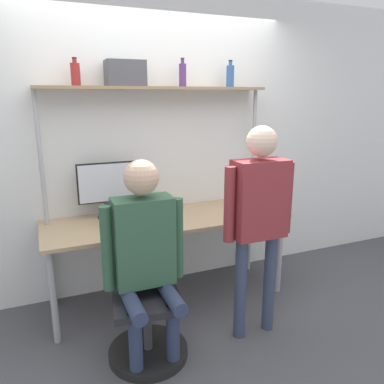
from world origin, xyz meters
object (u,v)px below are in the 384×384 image
bottle_red (75,74)px  storage_box (125,73)px  monitor (107,187)px  cell_phone (163,222)px  person_seated (145,247)px  bottle_purple (183,75)px  laptop (129,220)px  bottle_blue (230,76)px  office_chair (147,317)px  person_standing (259,208)px

bottle_red → storage_box: size_ratio=0.68×
monitor → cell_phone: 0.58m
person_seated → bottle_purple: size_ratio=5.93×
laptop → cell_phone: size_ratio=2.33×
bottle_purple → storage_box: (-0.50, 0.00, 0.00)m
cell_phone → bottle_purple: bottle_purple is taller
bottle_blue → monitor: bearing=-179.5°
laptop → office_chair: bearing=-93.1°
monitor → bottle_blue: bottle_blue is taller
laptop → bottle_blue: (1.06, 0.32, 1.14)m
laptop → cell_phone: 0.29m
office_chair → person_standing: bearing=-5.9°
monitor → storage_box: (0.20, 0.01, 0.93)m
cell_phone → storage_box: bearing=120.8°
bottle_blue → person_standing: bearing=-104.8°
office_chair → bottle_blue: (1.09, 0.88, 1.69)m
bottle_blue → storage_box: bearing=180.0°
office_chair → person_standing: size_ratio=0.57×
office_chair → bottle_red: 1.91m
office_chair → bottle_blue: size_ratio=3.91×
bottle_purple → storage_box: bearing=180.0°
monitor → office_chair: size_ratio=0.53×
monitor → person_standing: size_ratio=0.31×
person_seated → storage_box: size_ratio=4.51×
monitor → cell_phone: monitor is taller
laptop → storage_box: 1.19m
bottle_blue → storage_box: bottle_blue is taller
bottle_purple → bottle_red: bearing=-180.0°
monitor → person_standing: 1.32m
laptop → bottle_purple: (0.59, 0.32, 1.15)m
laptop → bottle_purple: bearing=28.1°
laptop → office_chair: (-0.03, -0.56, -0.54)m
monitor → laptop: size_ratio=1.40×
laptop → cell_phone: (0.29, -0.01, -0.05)m
bottle_red → bottle_blue: size_ratio=0.90×
laptop → office_chair: 0.78m
cell_phone → person_standing: (0.52, -0.64, 0.25)m
person_seated → bottle_red: bottle_red is taller
cell_phone → bottle_blue: (0.77, 0.33, 1.20)m
cell_phone → storage_box: 1.26m
person_seated → bottle_purple: 1.59m
laptop → bottle_purple: bottle_purple is taller
bottle_blue → bottle_red: bearing=180.0°
monitor → laptop: monitor is taller
person_standing → bottle_purple: bearing=102.3°
laptop → bottle_red: (-0.30, 0.32, 1.13)m
office_chair → person_seated: bearing=-97.3°
laptop → bottle_red: size_ratio=1.64×
office_chair → person_seated: (-0.01, -0.05, 0.55)m
office_chair → storage_box: size_ratio=2.94×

